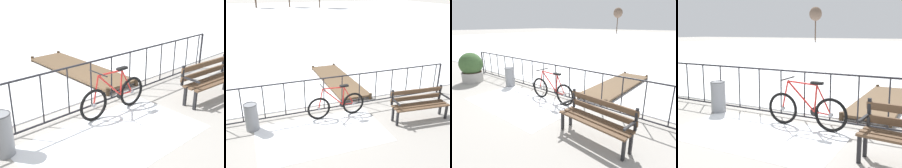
% 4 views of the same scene
% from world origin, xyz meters
% --- Properties ---
extents(ground_plane, '(160.00, 160.00, 0.00)m').
position_xyz_m(ground_plane, '(0.00, 0.00, 0.00)').
color(ground_plane, '#9E9991').
extents(snow_patch, '(3.27, 1.86, 0.01)m').
position_xyz_m(snow_patch, '(-0.15, -1.20, 0.00)').
color(snow_patch, white).
rests_on(snow_patch, ground).
extents(railing_fence, '(9.06, 0.06, 1.07)m').
position_xyz_m(railing_fence, '(0.00, 0.00, 0.56)').
color(railing_fence, '#232328').
rests_on(railing_fence, ground).
extents(bicycle_near_railing, '(1.71, 0.52, 0.97)m').
position_xyz_m(bicycle_near_railing, '(0.53, -0.44, 0.37)').
color(bicycle_near_railing, black).
rests_on(bicycle_near_railing, ground).
extents(trash_bin, '(0.35, 0.35, 0.73)m').
position_xyz_m(trash_bin, '(-1.80, -0.36, 0.37)').
color(trash_bin, gray).
rests_on(trash_bin, ground).
extents(wooden_dock, '(1.10, 3.79, 0.20)m').
position_xyz_m(wooden_dock, '(1.51, 2.14, 0.12)').
color(wooden_dock, brown).
rests_on(wooden_dock, ground).
extents(tree_east_mid, '(2.22, 2.22, 6.23)m').
position_xyz_m(tree_east_mid, '(-17.99, 43.21, 4.97)').
color(tree_east_mid, brown).
rests_on(tree_east_mid, ground).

